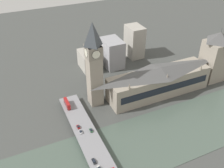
# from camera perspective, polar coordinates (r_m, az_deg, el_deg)

# --- Properties ---
(ground_plane) EXTENTS (600.00, 600.00, 0.00)m
(ground_plane) POSITION_cam_1_polar(r_m,az_deg,el_deg) (214.08, 10.62, -4.61)
(ground_plane) COLOR #424442
(river_water) EXTENTS (51.62, 360.00, 0.30)m
(river_water) POSITION_cam_1_polar(r_m,az_deg,el_deg) (195.93, 15.77, -9.83)
(river_water) COLOR #47564C
(river_water) RESTS_ON ground_plane
(parliament_hall) EXTENTS (23.14, 91.64, 26.70)m
(parliament_hall) POSITION_cam_1_polar(r_m,az_deg,el_deg) (219.54, 10.68, 0.78)
(parliament_hall) COLOR gray
(parliament_hall) RESTS_ON ground_plane
(clock_tower) EXTENTS (11.83, 11.83, 71.10)m
(clock_tower) POSITION_cam_1_polar(r_m,az_deg,el_deg) (192.05, -4.14, 4.64)
(clock_tower) COLOR gray
(clock_tower) RESTS_ON ground_plane
(victoria_tower) EXTENTS (19.97, 19.97, 51.46)m
(victoria_tower) POSITION_cam_1_polar(r_m,az_deg,el_deg) (250.43, 22.44, 5.88)
(victoria_tower) COLOR gray
(victoria_tower) RESTS_ON ground_plane
(road_bridge) EXTENTS (135.23, 15.07, 4.75)m
(road_bridge) POSITION_cam_1_polar(r_m,az_deg,el_deg) (167.34, -3.36, -16.09)
(road_bridge) COLOR slate
(road_bridge) RESTS_ON ground_plane
(double_decker_bus_mid) EXTENTS (11.87, 2.59, 5.06)m
(double_decker_bus_mid) POSITION_cam_1_polar(r_m,az_deg,el_deg) (202.78, -10.24, -4.37)
(double_decker_bus_mid) COLOR red
(double_decker_bus_mid) RESTS_ON road_bridge
(car_northbound_mid) EXTENTS (4.48, 1.89, 1.32)m
(car_northbound_mid) POSITION_cam_1_polar(r_m,az_deg,el_deg) (162.82, -4.14, -17.18)
(car_northbound_mid) COLOR black
(car_northbound_mid) RESTS_ON road_bridge
(car_northbound_tail) EXTENTS (3.96, 1.77, 1.37)m
(car_northbound_tail) POSITION_cam_1_polar(r_m,az_deg,el_deg) (180.55, -7.17, -10.78)
(car_northbound_tail) COLOR silver
(car_northbound_tail) RESTS_ON road_bridge
(car_southbound_lead) EXTENTS (3.98, 1.82, 1.46)m
(car_southbound_lead) POSITION_cam_1_polar(r_m,az_deg,el_deg) (184.27, -7.72, -9.68)
(car_southbound_lead) COLOR maroon
(car_southbound_lead) RESTS_ON road_bridge
(car_southbound_tail) EXTENTS (4.01, 1.78, 1.30)m
(car_southbound_tail) POSITION_cam_1_polar(r_m,az_deg,el_deg) (180.87, -4.81, -10.51)
(car_southbound_tail) COLOR #2D5638
(car_southbound_tail) RESTS_ON road_bridge
(city_block_west) EXTENTS (25.49, 17.84, 28.84)m
(city_block_west) POSITION_cam_1_polar(r_m,az_deg,el_deg) (257.71, 0.07, 7.10)
(city_block_west) COLOR #939399
(city_block_west) RESTS_ON ground_plane
(city_block_center) EXTENTS (21.65, 15.60, 34.48)m
(city_block_center) POSITION_cam_1_polar(r_m,az_deg,el_deg) (277.03, 5.13, 9.65)
(city_block_center) COLOR #A39E93
(city_block_center) RESTS_ON ground_plane
(city_block_east) EXTENTS (25.18, 17.14, 18.09)m
(city_block_east) POSITION_cam_1_polar(r_m,az_deg,el_deg) (256.23, -5.28, 5.41)
(city_block_east) COLOR #A39E93
(city_block_east) RESTS_ON ground_plane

